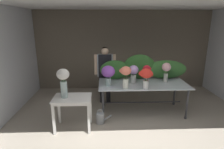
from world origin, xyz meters
The scene contains 16 objects.
ground_plane centered at (0.00, 1.82, 0.00)m, with size 8.01×8.01×0.00m, color #9E9384.
wall_back centered at (0.00, 3.64, 1.31)m, with size 5.90×0.12×2.62m, color #706656.
wall_left centered at (-2.95, 1.82, 1.31)m, with size 0.12×3.76×2.62m, color silver.
ceiling_slab centered at (0.00, 1.82, 2.68)m, with size 6.02×3.76×0.12m, color silver.
display_table_glass centered at (0.31, 1.68, 0.68)m, with size 2.17×1.00×0.79m.
side_table_white centered at (-1.31, 0.99, 0.62)m, with size 0.79×0.55×0.72m.
florist centered at (-0.62, 2.33, 0.97)m, with size 0.59×0.24×1.59m.
foliage_backdrop centered at (0.38, 2.06, 1.05)m, with size 2.29×0.29×0.65m.
vase_blush_dahlias centered at (0.90, 1.75, 1.10)m, with size 0.22×0.22×0.49m.
vase_crimson_snapdragons centered at (0.39, 1.68, 1.07)m, with size 0.21×0.18×0.45m.
vase_scarlet_freesia centered at (0.29, 1.28, 1.09)m, with size 0.33×0.28×0.46m.
vase_violet_tulips centered at (-0.55, 1.53, 1.09)m, with size 0.32×0.32×0.48m.
vase_coral_ranunculus centered at (-0.16, 1.31, 1.10)m, with size 0.27×0.24×0.51m.
vase_lilac_peonies centered at (0.08, 1.70, 1.05)m, with size 0.24×0.24×0.45m.
vase_white_roses_tall centered at (-1.47, 0.99, 1.08)m, with size 0.25×0.25×0.61m.
watering_can centered at (-0.73, 1.17, 0.13)m, with size 0.35×0.18×0.34m.
Camera 1 is at (-0.62, -2.66, 2.22)m, focal length 29.92 mm.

